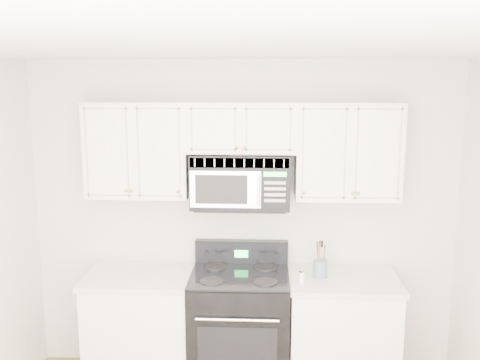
{
  "coord_description": "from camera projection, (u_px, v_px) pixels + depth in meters",
  "views": [
    {
      "loc": [
        0.2,
        -2.56,
        2.43
      ],
      "look_at": [
        0.0,
        1.3,
        1.71
      ],
      "focal_mm": 40.0,
      "sensor_mm": 36.0,
      "label": 1
    }
  ],
  "objects": [
    {
      "name": "room",
      "position": [
        227.0,
        305.0,
        2.73
      ],
      "size": [
        3.51,
        3.51,
        2.61
      ],
      "color": "brown",
      "rests_on": "ground"
    },
    {
      "name": "base_cabinet_left",
      "position": [
        143.0,
        331.0,
        4.34
      ],
      "size": [
        0.86,
        0.65,
        0.92
      ],
      "color": "silver",
      "rests_on": "ground"
    },
    {
      "name": "base_cabinet_right",
      "position": [
        341.0,
        336.0,
        4.26
      ],
      "size": [
        0.86,
        0.65,
        0.92
      ],
      "color": "silver",
      "rests_on": "ground"
    },
    {
      "name": "range",
      "position": [
        240.0,
        328.0,
        4.28
      ],
      "size": [
        0.77,
        0.7,
        1.12
      ],
      "color": "black",
      "rests_on": "ground"
    },
    {
      "name": "upper_cabinets",
      "position": [
        242.0,
        145.0,
        4.17
      ],
      "size": [
        2.44,
        0.37,
        0.75
      ],
      "color": "silver",
      "rests_on": "ground"
    },
    {
      "name": "microwave",
      "position": [
        240.0,
        180.0,
        4.19
      ],
      "size": [
        0.77,
        0.43,
        0.42
      ],
      "color": "black",
      "rests_on": "ground"
    },
    {
      "name": "utensil_crock",
      "position": [
        320.0,
        268.0,
        4.16
      ],
      "size": [
        0.11,
        0.11,
        0.29
      ],
      "color": "slate",
      "rests_on": "base_cabinet_right"
    },
    {
      "name": "shaker_salt",
      "position": [
        302.0,
        276.0,
        4.04
      ],
      "size": [
        0.04,
        0.04,
        0.1
      ],
      "color": "silver",
      "rests_on": "base_cabinet_right"
    },
    {
      "name": "shaker_pepper",
      "position": [
        321.0,
        270.0,
        4.19
      ],
      "size": [
        0.04,
        0.04,
        0.09
      ],
      "color": "silver",
      "rests_on": "base_cabinet_right"
    }
  ]
}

